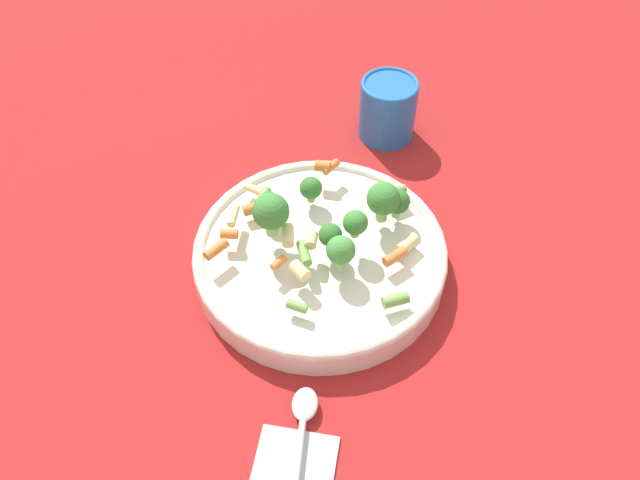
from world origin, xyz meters
TOP-DOWN VIEW (x-y plane):
  - ground_plane at (0.00, 0.00)m, footprint 3.00×3.00m
  - bowl at (0.00, 0.00)m, footprint 0.29×0.29m
  - pasta_salad at (0.01, -0.01)m, footprint 0.22×0.24m
  - cup at (0.23, -0.13)m, footprint 0.08×0.08m
  - spoon at (-0.21, 0.05)m, footprint 0.15×0.05m

SIDE VIEW (x-z plane):
  - ground_plane at x=0.00m, z-range 0.00..0.00m
  - spoon at x=-0.21m, z-range 0.01..0.02m
  - bowl at x=0.00m, z-range 0.00..0.04m
  - cup at x=0.23m, z-range 0.00..0.09m
  - pasta_salad at x=0.01m, z-range 0.04..0.10m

